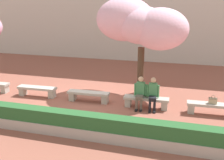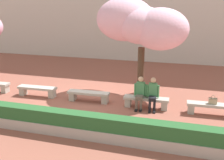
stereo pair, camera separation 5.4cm
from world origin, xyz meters
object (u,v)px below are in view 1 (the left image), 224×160
(handbag, at_px, (213,100))
(cherry_tree_main, at_px, (140,24))
(stone_bench_near_west, at_px, (37,90))
(stone_bench_center, at_px, (88,95))
(stone_bench_east_end, at_px, (211,107))
(stone_bench_near_east, at_px, (146,101))
(person_seated_right, at_px, (153,92))
(person_seated_left, at_px, (140,91))

(handbag, xyz_separation_m, cherry_tree_main, (-3.20, 1.81, 2.62))
(stone_bench_near_west, relative_size, stone_bench_center, 1.00)
(stone_bench_east_end, relative_size, cherry_tree_main, 0.42)
(stone_bench_near_west, distance_m, stone_bench_near_east, 4.99)
(person_seated_right, height_order, handbag, person_seated_right)
(stone_bench_center, distance_m, stone_bench_east_end, 4.99)
(handbag, height_order, cherry_tree_main, cherry_tree_main)
(stone_bench_east_end, height_order, handbag, handbag)
(stone_bench_near_east, distance_m, person_seated_left, 0.47)
(stone_bench_near_west, xyz_separation_m, person_seated_left, (4.74, -0.05, 0.39))
(person_seated_left, relative_size, person_seated_right, 1.00)
(stone_bench_near_west, xyz_separation_m, stone_bench_center, (2.50, 0.00, 0.00))
(stone_bench_center, bearing_deg, handbag, 0.09)
(handbag, bearing_deg, cherry_tree_main, 150.41)
(stone_bench_near_east, bearing_deg, cherry_tree_main, 110.39)
(stone_bench_near_west, bearing_deg, stone_bench_east_end, 0.00)
(stone_bench_center, bearing_deg, stone_bench_near_west, 180.00)
(stone_bench_east_end, xyz_separation_m, person_seated_left, (-2.74, -0.05, 0.39))
(stone_bench_center, bearing_deg, cherry_tree_main, 45.07)
(stone_bench_near_east, bearing_deg, stone_bench_east_end, 0.00)
(person_seated_right, relative_size, handbag, 3.81)
(stone_bench_near_east, bearing_deg, person_seated_right, -11.60)
(stone_bench_near_west, relative_size, cherry_tree_main, 0.42)
(cherry_tree_main, bearing_deg, stone_bench_center, -134.93)
(person_seated_left, relative_size, cherry_tree_main, 0.29)
(stone_bench_near_east, relative_size, person_seated_left, 1.42)
(stone_bench_near_east, bearing_deg, stone_bench_near_west, 180.00)
(person_seated_left, xyz_separation_m, cherry_tree_main, (-0.43, 1.88, 2.51))
(person_seated_right, distance_m, handbag, 2.26)
(stone_bench_center, relative_size, person_seated_left, 1.42)
(stone_bench_center, height_order, stone_bench_east_end, same)
(stone_bench_near_east, height_order, person_seated_right, person_seated_right)
(person_seated_right, distance_m, cherry_tree_main, 3.27)
(stone_bench_near_east, xyz_separation_m, handbag, (2.52, 0.01, 0.28))
(stone_bench_east_end, relative_size, person_seated_right, 1.42)
(stone_bench_center, xyz_separation_m, handbag, (5.01, 0.01, 0.28))
(stone_bench_near_west, relative_size, person_seated_left, 1.42)
(stone_bench_east_end, height_order, cherry_tree_main, cherry_tree_main)
(person_seated_left, relative_size, handbag, 3.81)
(stone_bench_near_east, distance_m, handbag, 2.53)
(stone_bench_east_end, xyz_separation_m, person_seated_right, (-2.24, -0.05, 0.39))
(stone_bench_near_west, xyz_separation_m, cherry_tree_main, (4.31, 1.82, 2.90))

